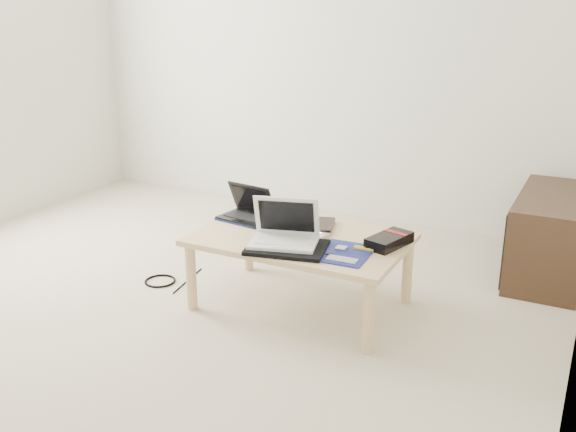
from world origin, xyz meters
The scene contains 14 objects.
ground centered at (0.00, 0.00, 0.00)m, with size 4.00×4.00×0.00m, color #C1B49D.
coffee_table centered at (0.63, 0.39, 0.35)m, with size 1.10×0.70×0.40m.
media_cabinet centered at (1.77, 1.45, 0.25)m, with size 0.41×0.90×0.50m.
book centered at (0.61, 0.55, 0.41)m, with size 0.32×0.29×0.03m.
netbook centered at (0.24, 0.52, 0.44)m, with size 0.32×0.25×0.20m.
tablet centered at (0.62, 0.41, 0.41)m, with size 0.24×0.19×0.01m.
remote centered at (0.74, 0.37, 0.41)m, with size 0.07×0.20×0.02m.
neoprene_sleeve centered at (0.66, 0.19, 0.41)m, with size 0.39×0.28×0.02m, color black.
white_laptop centered at (0.62, 0.23, 0.47)m, with size 0.38×0.32×0.23m.
motherboard centered at (0.93, 0.27, 0.40)m, with size 0.26×0.32×0.01m.
gpu_box centered at (1.09, 0.47, 0.43)m, with size 0.20×0.29×0.06m.
cable_coil centered at (0.46, 0.43, 0.41)m, with size 0.11×0.11×0.01m, color black.
floor_cable_coil centered at (-0.24, 0.29, 0.01)m, with size 0.18×0.18×0.01m, color black.
floor_cable_trail centered at (-0.10, 0.38, 0.00)m, with size 0.01×0.01×0.37m, color black.
Camera 1 is at (2.02, -2.46, 1.57)m, focal length 40.00 mm.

